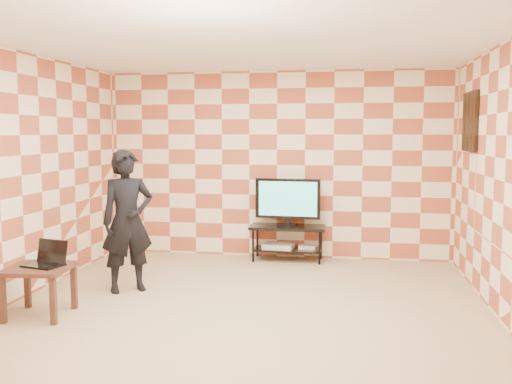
% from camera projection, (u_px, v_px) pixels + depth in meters
% --- Properties ---
extents(floor, '(5.00, 5.00, 0.00)m').
position_uv_depth(floor, '(247.00, 307.00, 5.96)').
color(floor, tan).
rests_on(floor, ground).
extents(wall_back, '(5.00, 0.02, 2.70)m').
position_uv_depth(wall_back, '(277.00, 165.00, 8.28)').
color(wall_back, '#F7E8C0').
rests_on(wall_back, ground).
extents(wall_front, '(5.00, 0.02, 2.70)m').
position_uv_depth(wall_front, '(172.00, 212.00, 3.37)').
color(wall_front, '#F7E8C0').
rests_on(wall_front, ground).
extents(wall_left, '(0.02, 5.00, 2.70)m').
position_uv_depth(wall_left, '(22.00, 176.00, 6.22)').
color(wall_left, '#F7E8C0').
rests_on(wall_left, ground).
extents(wall_right, '(0.02, 5.00, 2.70)m').
position_uv_depth(wall_right, '(505.00, 182.00, 5.42)').
color(wall_right, '#F7E8C0').
rests_on(wall_right, ground).
extents(ceiling, '(5.00, 5.00, 0.02)m').
position_uv_depth(ceiling, '(246.00, 44.00, 5.68)').
color(ceiling, white).
rests_on(ceiling, wall_back).
extents(wall_art, '(0.04, 0.72, 0.72)m').
position_uv_depth(wall_art, '(470.00, 122.00, 6.89)').
color(wall_art, black).
rests_on(wall_art, wall_right).
extents(tv_stand, '(1.06, 0.48, 0.50)m').
position_uv_depth(tv_stand, '(288.00, 235.00, 8.10)').
color(tv_stand, black).
rests_on(tv_stand, floor).
extents(tv, '(0.93, 0.19, 0.67)m').
position_uv_depth(tv, '(288.00, 200.00, 8.05)').
color(tv, black).
rests_on(tv, tv_stand).
extents(dvd_player, '(0.45, 0.35, 0.07)m').
position_uv_depth(dvd_player, '(278.00, 246.00, 8.12)').
color(dvd_player, '#B3B4B6').
rests_on(dvd_player, tv_stand).
extents(game_console, '(0.23, 0.17, 0.05)m').
position_uv_depth(game_console, '(307.00, 247.00, 8.10)').
color(game_console, silver).
rests_on(game_console, tv_stand).
extents(side_table, '(0.64, 0.64, 0.50)m').
position_uv_depth(side_table, '(39.00, 275.00, 5.64)').
color(side_table, '#382015').
rests_on(side_table, floor).
extents(laptop, '(0.43, 0.37, 0.24)m').
position_uv_depth(laptop, '(47.00, 260.00, 5.68)').
color(laptop, black).
rests_on(laptop, side_table).
extents(person, '(0.71, 0.66, 1.63)m').
position_uv_depth(person, '(128.00, 221.00, 6.50)').
color(person, black).
rests_on(person, floor).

